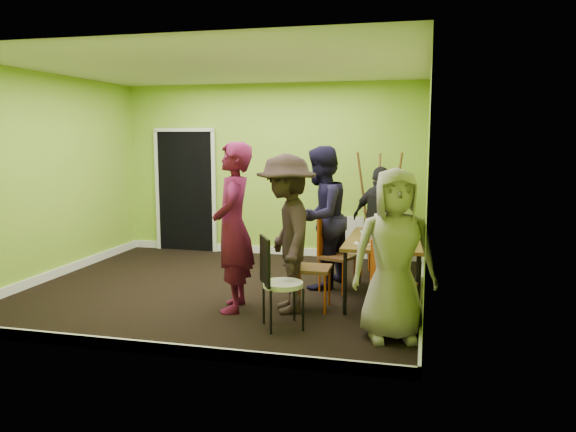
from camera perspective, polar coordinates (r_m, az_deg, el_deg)
name	(u,v)px	position (r m, az deg, el deg)	size (l,w,h in m)	color
ground	(224,289)	(7.36, -6.48, -7.34)	(5.00, 5.00, 0.00)	black
room_walls	(223,213)	(7.21, -6.67, 0.35)	(5.04, 4.54, 2.82)	#8CBE31
dining_table	(386,243)	(6.79, 9.93, -2.70)	(0.90, 1.50, 0.75)	black
chair_left_far	(332,249)	(7.18, 4.49, -3.38)	(0.49, 0.49, 0.94)	#BF4712
chair_left_near	(305,260)	(6.38, 1.71, -4.47)	(0.43, 0.43, 1.01)	#BF4712
chair_back_end	(382,219)	(8.13, 9.56, -0.33)	(0.54, 0.61, 1.10)	#BF4712
chair_front_end	(391,279)	(5.80, 10.44, -6.33)	(0.48, 0.48, 0.93)	#BF4712
chair_bentwood	(277,278)	(5.74, -1.18, -6.29)	(0.51, 0.50, 0.95)	black
easel	(379,209)	(8.62, 9.22, 0.67)	(0.69, 0.65, 1.73)	brown
plate_near_left	(369,232)	(7.17, 8.20, -1.59)	(0.23, 0.23, 0.01)	white
plate_near_right	(364,243)	(6.39, 7.77, -2.78)	(0.23, 0.23, 0.01)	white
plate_far_back	(390,231)	(7.30, 10.31, -1.47)	(0.25, 0.25, 0.01)	white
plate_far_front	(388,247)	(6.22, 10.08, -3.14)	(0.23, 0.23, 0.01)	white
plate_wall_back	(403,237)	(6.87, 11.64, -2.11)	(0.23, 0.23, 0.01)	white
plate_wall_front	(406,243)	(6.52, 11.91, -2.66)	(0.26, 0.26, 0.01)	white
thermos	(389,230)	(6.75, 10.19, -1.41)	(0.07, 0.07, 0.21)	white
blue_bottle	(402,237)	(6.36, 11.54, -2.07)	(0.08, 0.08, 0.20)	#183FB6
orange_bottle	(379,233)	(6.90, 9.25, -1.71)	(0.03, 0.03, 0.08)	#BF4712
glass_mid	(371,231)	(7.00, 8.41, -1.47)	(0.07, 0.07, 0.10)	black
glass_back	(402,229)	(7.18, 11.56, -1.31)	(0.06, 0.06, 0.10)	black
glass_front	(395,243)	(6.24, 10.77, -2.67)	(0.07, 0.07, 0.11)	black
cup_a	(374,236)	(6.65, 8.73, -1.99)	(0.13, 0.13, 0.10)	white
cup_b	(395,233)	(6.88, 10.86, -1.67)	(0.11, 0.11, 0.10)	white
person_standing	(233,227)	(6.29, -5.59, -1.15)	(0.69, 0.45, 1.90)	#5B0F33
person_left_far	(320,217)	(7.25, 3.31, -0.14)	(0.89, 0.69, 1.83)	black
person_left_near	(287,234)	(6.22, -0.15, -1.80)	(1.14, 0.66, 1.77)	black
person_back_end	(380,219)	(8.31, 9.34, -0.25)	(0.89, 0.37, 1.52)	black
person_front_end	(394,255)	(5.46, 10.73, -3.90)	(0.81, 0.53, 1.67)	#9C9488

